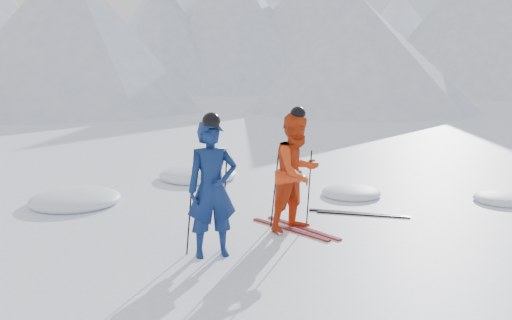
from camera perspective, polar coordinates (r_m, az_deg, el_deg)
name	(u,v)px	position (r m, az deg, el deg)	size (l,w,h in m)	color
ground	(352,218)	(10.09, 10.08, -6.05)	(160.00, 160.00, 0.00)	white
mountain_range	(193,13)	(45.11, -6.62, 15.10)	(106.15, 62.94, 15.53)	#B2BCD1
skier_blue	(212,189)	(7.83, -4.63, -3.08)	(0.73, 0.48, 2.00)	navy
skier_red	(297,172)	(9.07, 4.34, -1.30)	(0.96, 0.75, 1.98)	red
pole_blue_left	(190,211)	(7.98, -6.97, -5.33)	(0.02, 0.02, 1.33)	black
pole_blue_right	(224,206)	(8.21, -3.38, -4.84)	(0.02, 0.02, 1.33)	black
pole_red_left	(275,190)	(9.24, 1.98, -3.15)	(0.02, 0.02, 1.32)	black
pole_red_right	(309,188)	(9.39, 5.60, -2.98)	(0.02, 0.02, 1.32)	black
ski_worn_left	(290,229)	(9.26, 3.58, -7.29)	(0.09, 1.70, 0.03)	black
ski_worn_right	(303,228)	(9.36, 4.93, -7.12)	(0.09, 1.70, 0.03)	black
ski_loose_a	(354,213)	(10.39, 10.30, -5.50)	(0.09, 1.70, 0.03)	black
ski_loose_b	(363,214)	(10.31, 11.21, -5.64)	(0.09, 1.70, 0.03)	black
snow_lumps	(201,191)	(12.09, -5.77, -3.22)	(9.67, 5.87, 0.42)	white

